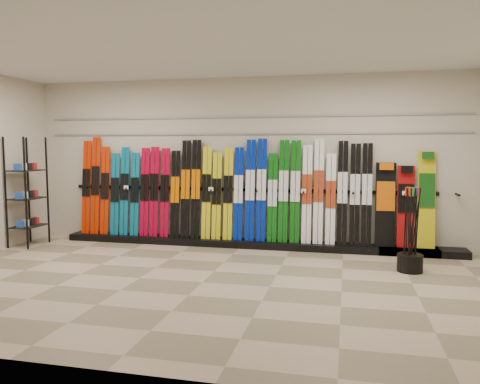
# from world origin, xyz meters

# --- Properties ---
(floor) EXTENTS (8.00, 8.00, 0.00)m
(floor) POSITION_xyz_m (0.00, 0.00, 0.00)
(floor) COLOR #85775C
(floor) RESTS_ON ground
(back_wall) EXTENTS (8.00, 0.00, 8.00)m
(back_wall) POSITION_xyz_m (0.00, 2.50, 1.50)
(back_wall) COLOR beige
(back_wall) RESTS_ON floor
(ceiling) EXTENTS (8.00, 8.00, 0.00)m
(ceiling) POSITION_xyz_m (0.00, 0.00, 3.00)
(ceiling) COLOR silver
(ceiling) RESTS_ON back_wall
(ski_rack_base) EXTENTS (8.00, 0.40, 0.12)m
(ski_rack_base) POSITION_xyz_m (0.22, 2.28, 0.06)
(ski_rack_base) COLOR black
(ski_rack_base) RESTS_ON floor
(skis) EXTENTS (5.37, 0.21, 1.84)m
(skis) POSITION_xyz_m (-0.44, 2.32, 0.96)
(skis) COLOR red
(skis) RESTS_ON ski_rack_base
(snowboards) EXTENTS (0.94, 0.24, 1.57)m
(snowboards) POSITION_xyz_m (2.76, 2.35, 0.84)
(snowboards) COLOR black
(snowboards) RESTS_ON ski_rack_base
(accessory_rack) EXTENTS (0.40, 0.60, 1.94)m
(accessory_rack) POSITION_xyz_m (-3.75, 1.53, 0.97)
(accessory_rack) COLOR black
(accessory_rack) RESTS_ON floor
(pole_bin) EXTENTS (0.36, 0.36, 0.25)m
(pole_bin) POSITION_xyz_m (2.71, 1.17, 0.12)
(pole_bin) COLOR black
(pole_bin) RESTS_ON floor
(ski_poles) EXTENTS (0.22, 0.25, 1.18)m
(ski_poles) POSITION_xyz_m (2.71, 1.17, 0.61)
(ski_poles) COLOR black
(ski_poles) RESTS_ON pole_bin
(slatwall_rail_0) EXTENTS (7.60, 0.02, 0.03)m
(slatwall_rail_0) POSITION_xyz_m (0.00, 2.48, 2.00)
(slatwall_rail_0) COLOR gray
(slatwall_rail_0) RESTS_ON back_wall
(slatwall_rail_1) EXTENTS (7.60, 0.02, 0.03)m
(slatwall_rail_1) POSITION_xyz_m (0.00, 2.48, 2.30)
(slatwall_rail_1) COLOR gray
(slatwall_rail_1) RESTS_ON back_wall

